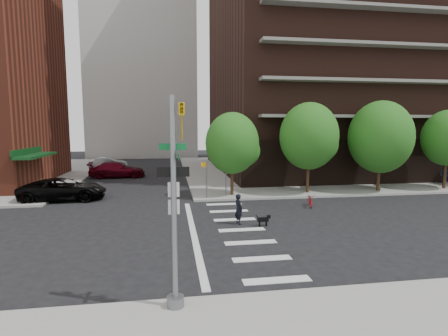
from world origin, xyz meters
name	(u,v)px	position (x,y,z in m)	size (l,w,h in m)	color
ground	(183,233)	(0.00, 0.00, 0.00)	(120.00, 120.00, 0.00)	black
sidewalk_ne	(341,168)	(20.50, 23.50, 0.07)	(39.00, 33.00, 0.15)	gray
crosswalk	(227,230)	(2.21, 0.00, 0.01)	(3.85, 13.00, 0.01)	silver
tree_a	(232,143)	(4.00, 8.50, 4.04)	(4.00, 4.00, 5.90)	#301E11
tree_b	(309,136)	(10.00, 8.50, 4.54)	(4.50, 4.50, 6.65)	#301E11
tree_c	(381,137)	(16.00, 8.50, 4.45)	(5.00, 5.00, 6.80)	#301E11
tree_d	(448,138)	(22.00, 8.50, 4.34)	(4.00, 4.00, 6.20)	#301E11
traffic_signal	(175,220)	(-0.47, -7.49, 2.70)	(0.90, 0.75, 6.00)	slate
pedestrian_signal	(211,174)	(2.32, 7.92, 1.85)	(2.18, 0.67, 2.60)	slate
fire_hydrant	(22,197)	(-10.50, 7.80, 0.55)	(0.24, 0.24, 0.73)	#A50C0C
parked_car_black	(63,189)	(-8.20, 9.00, 0.81)	(5.83, 2.69, 1.62)	black
parked_car_maroon	(117,170)	(-6.06, 20.02, 0.82)	(5.62, 2.29, 1.63)	#40040E
parked_car_silver	(109,163)	(-8.20, 27.79, 0.74)	(4.49, 1.56, 1.48)	#A9ADB1
scooter	(310,200)	(8.58, 4.51, 0.43)	(0.57, 1.63, 0.86)	maroon
dog_walker	(239,209)	(3.05, 1.09, 0.83)	(0.40, 0.61, 1.66)	black
dog	(264,219)	(4.30, 0.50, 0.37)	(0.69, 0.20, 0.59)	black
pedestrian_far	(444,174)	(23.71, 10.47, 1.01)	(0.65, 0.84, 1.72)	navy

